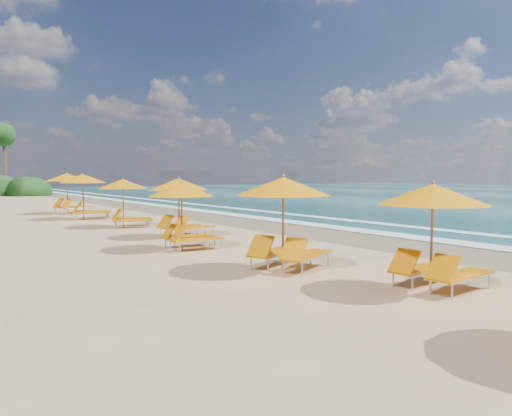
# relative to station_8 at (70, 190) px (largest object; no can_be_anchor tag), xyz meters

# --- Properties ---
(ground) EXTENTS (160.00, 160.00, 0.00)m
(ground) POSITION_rel_station_8_xyz_m (1.86, -16.64, -1.40)
(ground) COLOR tan
(ground) RESTS_ON ground
(wet_sand) EXTENTS (4.00, 160.00, 0.01)m
(wet_sand) POSITION_rel_station_8_xyz_m (5.86, -16.64, -1.40)
(wet_sand) COLOR olive
(wet_sand) RESTS_ON ground
(surf_foam) EXTENTS (4.00, 160.00, 0.01)m
(surf_foam) POSITION_rel_station_8_xyz_m (8.56, -16.64, -1.38)
(surf_foam) COLOR white
(surf_foam) RESTS_ON ground
(station_2) EXTENTS (2.47, 2.29, 2.24)m
(station_2) POSITION_rel_station_8_xyz_m (0.88, -24.35, -0.15)
(station_2) COLOR olive
(station_2) RESTS_ON ground
(station_3) EXTENTS (3.08, 3.04, 2.37)m
(station_3) POSITION_rel_station_8_xyz_m (-0.29, -20.94, -0.08)
(station_3) COLOR olive
(station_3) RESTS_ON ground
(station_4) EXTENTS (2.44, 2.29, 2.14)m
(station_4) POSITION_rel_station_8_xyz_m (-0.76, -16.53, -0.20)
(station_4) COLOR olive
(station_4) RESTS_ON ground
(station_5) EXTENTS (2.79, 2.69, 2.28)m
(station_5) POSITION_rel_station_8_xyz_m (0.51, -13.75, -0.13)
(station_5) COLOR olive
(station_5) RESTS_ON ground
(station_6) EXTENTS (2.78, 2.70, 2.21)m
(station_6) POSITION_rel_station_8_xyz_m (0.04, -9.25, -0.16)
(station_6) COLOR olive
(station_6) RESTS_ON ground
(station_7) EXTENTS (3.04, 2.94, 2.45)m
(station_7) POSITION_rel_station_8_xyz_m (-0.26, -4.26, -0.03)
(station_7) COLOR olive
(station_7) RESTS_ON ground
(station_8) EXTENTS (3.09, 2.99, 2.50)m
(station_8) POSITION_rel_station_8_xyz_m (0.00, 0.00, 0.00)
(station_8) COLOR olive
(station_8) RESTS_ON ground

